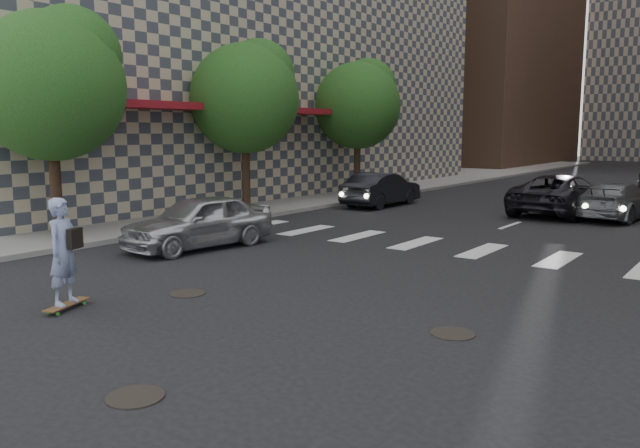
# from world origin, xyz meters

# --- Properties ---
(ground) EXTENTS (160.00, 160.00, 0.00)m
(ground) POSITION_xyz_m (0.00, 0.00, 0.00)
(ground) COLOR black
(ground) RESTS_ON ground
(sidewalk_left) EXTENTS (13.00, 80.00, 0.15)m
(sidewalk_left) POSITION_xyz_m (-14.50, 20.00, 0.07)
(sidewalk_left) COLOR gray
(sidewalk_left) RESTS_ON ground
(tree_a) EXTENTS (4.20, 4.20, 6.60)m
(tree_a) POSITION_xyz_m (-9.45, 3.14, 4.65)
(tree_a) COLOR #382619
(tree_a) RESTS_ON sidewalk_left
(tree_b) EXTENTS (4.20, 4.20, 6.60)m
(tree_b) POSITION_xyz_m (-9.45, 11.14, 4.65)
(tree_b) COLOR #382619
(tree_b) RESTS_ON sidewalk_left
(tree_c) EXTENTS (4.20, 4.20, 6.60)m
(tree_c) POSITION_xyz_m (-9.45, 19.14, 4.65)
(tree_c) COLOR #382619
(tree_c) RESTS_ON sidewalk_left
(manhole_a) EXTENTS (0.70, 0.70, 0.02)m
(manhole_a) POSITION_xyz_m (1.20, -2.50, 0.01)
(manhole_a) COLOR black
(manhole_a) RESTS_ON ground
(manhole_b) EXTENTS (0.70, 0.70, 0.02)m
(manhole_b) POSITION_xyz_m (-2.00, 1.20, 0.01)
(manhole_b) COLOR black
(manhole_b) RESTS_ON ground
(manhole_c) EXTENTS (0.70, 0.70, 0.02)m
(manhole_c) POSITION_xyz_m (3.30, 2.00, 0.01)
(manhole_c) COLOR black
(manhole_c) RESTS_ON ground
(skateboarder) EXTENTS (0.68, 1.05, 2.04)m
(skateboarder) POSITION_xyz_m (-2.92, -0.83, 1.07)
(skateboarder) COLOR brown
(skateboarder) RESTS_ON ground
(silver_sedan) EXTENTS (2.27, 4.53, 1.48)m
(silver_sedan) POSITION_xyz_m (-5.50, 4.78, 0.74)
(silver_sedan) COLOR #B6B8BD
(silver_sedan) RESTS_ON ground
(traffic_car_a) EXTENTS (1.54, 4.40, 1.45)m
(traffic_car_a) POSITION_xyz_m (-6.50, 16.32, 0.72)
(traffic_car_a) COLOR black
(traffic_car_a) RESTS_ON ground
(traffic_car_b) EXTENTS (2.45, 4.88, 1.36)m
(traffic_car_b) POSITION_xyz_m (2.61, 17.88, 0.68)
(traffic_car_b) COLOR slate
(traffic_car_b) RESTS_ON ground
(traffic_car_c) EXTENTS (2.93, 5.72, 1.55)m
(traffic_car_c) POSITION_xyz_m (0.58, 18.00, 0.77)
(traffic_car_c) COLOR black
(traffic_car_c) RESTS_ON ground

